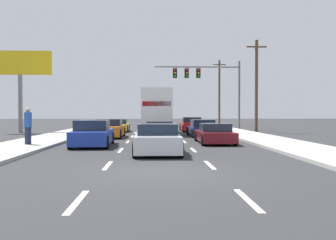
{
  "coord_description": "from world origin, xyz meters",
  "views": [
    {
      "loc": [
        -0.22,
        -10.9,
        1.76
      ],
      "look_at": [
        0.84,
        14.39,
        1.25
      ],
      "focal_mm": 39.86,
      "sensor_mm": 36.0,
      "label": 1
    }
  ],
  "objects_px": {
    "car_blue": "(93,134)",
    "car_red": "(191,125)",
    "box_truck": "(156,109)",
    "car_navy": "(202,129)",
    "car_maroon": "(215,134)",
    "traffic_signal_mast": "(201,78)",
    "utility_pole_far": "(219,92)",
    "car_yellow": "(118,126)",
    "car_silver": "(157,140)",
    "car_gray": "(159,131)",
    "car_orange": "(110,129)",
    "utility_pole_mid": "(256,85)",
    "pedestrian_near_corner": "(28,126)",
    "roadside_billboard": "(20,72)"
  },
  "relations": [
    {
      "from": "car_blue",
      "to": "car_red",
      "type": "distance_m",
      "value": 16.75
    },
    {
      "from": "box_truck",
      "to": "car_navy",
      "type": "height_order",
      "value": "box_truck"
    },
    {
      "from": "car_navy",
      "to": "car_maroon",
      "type": "xyz_separation_m",
      "value": [
        -0.09,
        -6.08,
        -0.04
      ]
    },
    {
      "from": "traffic_signal_mast",
      "to": "utility_pole_far",
      "type": "height_order",
      "value": "utility_pole_far"
    },
    {
      "from": "car_yellow",
      "to": "car_maroon",
      "type": "xyz_separation_m",
      "value": [
        6.67,
        -13.18,
        -0.02
      ]
    },
    {
      "from": "car_silver",
      "to": "car_gray",
      "type": "bearing_deg",
      "value": 88.52
    },
    {
      "from": "car_blue",
      "to": "car_maroon",
      "type": "relative_size",
      "value": 0.99
    },
    {
      "from": "car_orange",
      "to": "car_navy",
      "type": "xyz_separation_m",
      "value": [
        6.66,
        0.77,
        -0.03
      ]
    },
    {
      "from": "car_orange",
      "to": "car_gray",
      "type": "relative_size",
      "value": 0.98
    },
    {
      "from": "box_truck",
      "to": "car_silver",
      "type": "bearing_deg",
      "value": -90.19
    },
    {
      "from": "car_yellow",
      "to": "utility_pole_far",
      "type": "height_order",
      "value": "utility_pole_far"
    },
    {
      "from": "car_navy",
      "to": "car_maroon",
      "type": "distance_m",
      "value": 6.08
    },
    {
      "from": "traffic_signal_mast",
      "to": "car_navy",
      "type": "bearing_deg",
      "value": -97.08
    },
    {
      "from": "car_silver",
      "to": "utility_pole_mid",
      "type": "height_order",
      "value": "utility_pole_mid"
    },
    {
      "from": "car_blue",
      "to": "pedestrian_near_corner",
      "type": "distance_m",
      "value": 3.27
    },
    {
      "from": "box_truck",
      "to": "car_silver",
      "type": "distance_m",
      "value": 15.53
    },
    {
      "from": "car_maroon",
      "to": "roadside_billboard",
      "type": "xyz_separation_m",
      "value": [
        -14.95,
        11.61,
        4.73
      ]
    },
    {
      "from": "car_red",
      "to": "utility_pole_mid",
      "type": "height_order",
      "value": "utility_pole_mid"
    },
    {
      "from": "utility_pole_mid",
      "to": "car_gray",
      "type": "bearing_deg",
      "value": -134.18
    },
    {
      "from": "car_orange",
      "to": "utility_pole_mid",
      "type": "distance_m",
      "value": 14.49
    },
    {
      "from": "utility_pole_far",
      "to": "car_silver",
      "type": "bearing_deg",
      "value": -104.3
    },
    {
      "from": "car_gray",
      "to": "roadside_billboard",
      "type": "height_order",
      "value": "roadside_billboard"
    },
    {
      "from": "car_gray",
      "to": "car_navy",
      "type": "bearing_deg",
      "value": 45.54
    },
    {
      "from": "box_truck",
      "to": "utility_pole_far",
      "type": "height_order",
      "value": "utility_pole_far"
    },
    {
      "from": "car_orange",
      "to": "roadside_billboard",
      "type": "height_order",
      "value": "roadside_billboard"
    },
    {
      "from": "box_truck",
      "to": "car_red",
      "type": "height_order",
      "value": "box_truck"
    },
    {
      "from": "car_gray",
      "to": "box_truck",
      "type": "bearing_deg",
      "value": 91.17
    },
    {
      "from": "traffic_signal_mast",
      "to": "utility_pole_mid",
      "type": "distance_m",
      "value": 6.72
    },
    {
      "from": "car_silver",
      "to": "roadside_billboard",
      "type": "height_order",
      "value": "roadside_billboard"
    },
    {
      "from": "car_orange",
      "to": "car_red",
      "type": "distance_m",
      "value": 10.8
    },
    {
      "from": "utility_pole_far",
      "to": "car_orange",
      "type": "bearing_deg",
      "value": -115.88
    },
    {
      "from": "car_yellow",
      "to": "car_blue",
      "type": "height_order",
      "value": "car_blue"
    },
    {
      "from": "car_blue",
      "to": "box_truck",
      "type": "height_order",
      "value": "box_truck"
    },
    {
      "from": "car_yellow",
      "to": "car_orange",
      "type": "xyz_separation_m",
      "value": [
        0.1,
        -7.87,
        0.05
      ]
    },
    {
      "from": "car_navy",
      "to": "utility_pole_far",
      "type": "xyz_separation_m",
      "value": [
        5.76,
        24.83,
        4.12
      ]
    },
    {
      "from": "car_maroon",
      "to": "roadside_billboard",
      "type": "relative_size",
      "value": 0.63
    },
    {
      "from": "car_yellow",
      "to": "utility_pole_far",
      "type": "relative_size",
      "value": 0.48
    },
    {
      "from": "car_navy",
      "to": "utility_pole_mid",
      "type": "relative_size",
      "value": 0.54
    },
    {
      "from": "box_truck",
      "to": "utility_pole_mid",
      "type": "height_order",
      "value": "utility_pole_mid"
    },
    {
      "from": "car_yellow",
      "to": "car_orange",
      "type": "bearing_deg",
      "value": -89.24
    },
    {
      "from": "car_orange",
      "to": "car_red",
      "type": "height_order",
      "value": "car_red"
    },
    {
      "from": "car_orange",
      "to": "car_silver",
      "type": "height_order",
      "value": "car_orange"
    },
    {
      "from": "car_orange",
      "to": "car_red",
      "type": "xyz_separation_m",
      "value": [
        6.68,
        8.49,
        0.01
      ]
    },
    {
      "from": "car_blue",
      "to": "utility_pole_far",
      "type": "bearing_deg",
      "value": 68.91
    },
    {
      "from": "car_navy",
      "to": "pedestrian_near_corner",
      "type": "bearing_deg",
      "value": -141.54
    },
    {
      "from": "car_orange",
      "to": "car_silver",
      "type": "relative_size",
      "value": 1.01
    },
    {
      "from": "car_gray",
      "to": "utility_pole_mid",
      "type": "xyz_separation_m",
      "value": [
        8.9,
        9.16,
        3.71
      ]
    },
    {
      "from": "traffic_signal_mast",
      "to": "roadside_billboard",
      "type": "distance_m",
      "value": 17.25
    },
    {
      "from": "car_navy",
      "to": "traffic_signal_mast",
      "type": "relative_size",
      "value": 0.5
    },
    {
      "from": "car_blue",
      "to": "roadside_billboard",
      "type": "relative_size",
      "value": 0.62
    }
  ]
}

